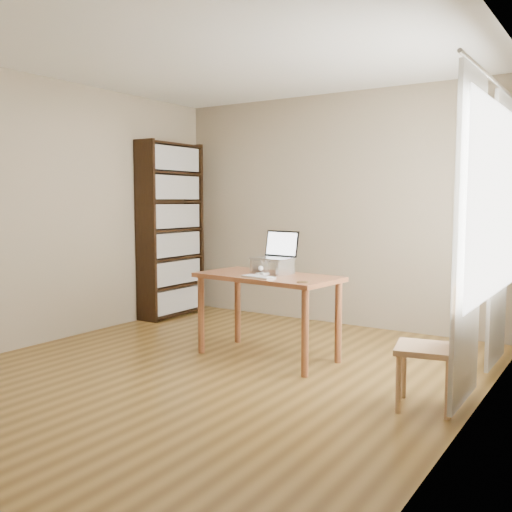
{
  "coord_description": "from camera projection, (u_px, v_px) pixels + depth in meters",
  "views": [
    {
      "loc": [
        2.79,
        -3.67,
        1.41
      ],
      "look_at": [
        0.03,
        0.57,
        0.91
      ],
      "focal_mm": 40.0,
      "sensor_mm": 36.0,
      "label": 1
    }
  ],
  "objects": [
    {
      "name": "room",
      "position": [
        218.0,
        214.0,
        4.58
      ],
      "size": [
        4.04,
        4.54,
        2.64
      ],
      "color": "#583C17",
      "rests_on": "ground"
    },
    {
      "name": "bookshelf",
      "position": [
        171.0,
        230.0,
        6.9
      ],
      "size": [
        0.3,
        0.9,
        2.1
      ],
      "color": "black",
      "rests_on": "ground"
    },
    {
      "name": "curtains",
      "position": [
        486.0,
        232.0,
        4.22
      ],
      "size": [
        0.03,
        1.9,
        2.25
      ],
      "color": "silver",
      "rests_on": "ground"
    },
    {
      "name": "desk",
      "position": [
        268.0,
        287.0,
        5.06
      ],
      "size": [
        1.33,
        0.76,
        0.75
      ],
      "rotation": [
        0.0,
        0.0,
        -0.1
      ],
      "color": "brown",
      "rests_on": "ground"
    },
    {
      "name": "laptop_stand",
      "position": [
        272.0,
        265.0,
        5.11
      ],
      "size": [
        0.32,
        0.25,
        0.13
      ],
      "rotation": [
        0.0,
        0.0,
        -0.1
      ],
      "color": "silver",
      "rests_on": "desk"
    },
    {
      "name": "laptop",
      "position": [
        276.0,
        252.0,
        5.15
      ],
      "size": [
        0.38,
        0.33,
        0.25
      ],
      "rotation": [
        0.0,
        0.0,
        -0.1
      ],
      "color": "silver",
      "rests_on": "laptop_stand"
    },
    {
      "name": "keyboard",
      "position": [
        258.0,
        277.0,
        4.84
      ],
      "size": [
        0.31,
        0.17,
        0.02
      ],
      "rotation": [
        0.0,
        0.0,
        -0.14
      ],
      "color": "silver",
      "rests_on": "desk"
    },
    {
      "name": "coaster",
      "position": [
        302.0,
        282.0,
        4.58
      ],
      "size": [
        0.1,
        0.1,
        0.01
      ],
      "primitive_type": "cylinder",
      "color": "brown",
      "rests_on": "desk"
    },
    {
      "name": "cat",
      "position": [
        275.0,
        267.0,
        5.13
      ],
      "size": [
        0.24,
        0.48,
        0.15
      ],
      "rotation": [
        0.0,
        0.0,
        -0.07
      ],
      "color": "#4A423A",
      "rests_on": "desk"
    },
    {
      "name": "chair",
      "position": [
        436.0,
        342.0,
        3.79
      ],
      "size": [
        0.45,
        0.45,
        0.87
      ],
      "rotation": [
        0.0,
        0.0,
        0.21
      ],
      "color": "tan",
      "rests_on": "ground"
    }
  ]
}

